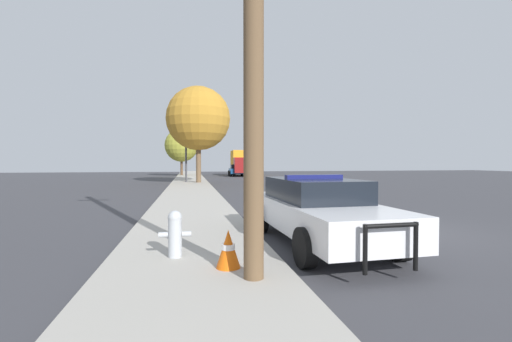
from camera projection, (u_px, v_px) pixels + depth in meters
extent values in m
plane|color=#3D3D42|center=(390.00, 231.00, 8.97)|extent=(110.00, 110.00, 0.00)
cube|color=#ADA89E|center=(193.00, 237.00, 7.99)|extent=(3.00, 110.00, 0.13)
cube|color=white|center=(318.00, 214.00, 7.54)|extent=(2.04, 5.07, 0.60)
cube|color=black|center=(314.00, 189.00, 7.77)|extent=(1.69, 2.66, 0.48)
cylinder|color=black|center=(399.00, 242.00, 6.25)|extent=(0.27, 0.71, 0.70)
cylinder|color=black|center=(305.00, 248.00, 5.83)|extent=(0.27, 0.71, 0.70)
cylinder|color=black|center=(326.00, 216.00, 9.27)|extent=(0.27, 0.71, 0.70)
cylinder|color=black|center=(261.00, 218.00, 8.86)|extent=(0.27, 0.71, 0.70)
cylinder|color=black|center=(416.00, 246.00, 5.09)|extent=(0.07, 0.07, 0.73)
cylinder|color=black|center=(365.00, 250.00, 4.90)|extent=(0.07, 0.07, 0.73)
cylinder|color=black|center=(391.00, 225.00, 4.98)|extent=(0.89, 0.10, 0.07)
cube|color=navy|center=(314.00, 177.00, 7.77)|extent=(1.35, 0.25, 0.09)
cube|color=navy|center=(357.00, 212.00, 7.76)|extent=(0.14, 3.60, 0.17)
cylinder|color=#B7BCC1|center=(175.00, 238.00, 6.04)|extent=(0.23, 0.23, 0.67)
sphere|color=#B7BCC1|center=(175.00, 217.00, 6.03)|extent=(0.25, 0.25, 0.25)
cylinder|color=#B7BCC1|center=(163.00, 235.00, 6.00)|extent=(0.16, 0.09, 0.09)
cylinder|color=#B7BCC1|center=(187.00, 234.00, 6.07)|extent=(0.16, 0.09, 0.09)
cylinder|color=#424247|center=(186.00, 150.00, 28.65)|extent=(0.16, 0.16, 5.31)
cylinder|color=#424247|center=(203.00, 121.00, 28.85)|extent=(2.85, 0.11, 0.11)
cube|color=black|center=(220.00, 126.00, 29.14)|extent=(0.30, 0.24, 0.90)
sphere|color=red|center=(220.00, 123.00, 29.00)|extent=(0.20, 0.20, 0.20)
sphere|color=orange|center=(220.00, 126.00, 29.01)|extent=(0.20, 0.20, 0.20)
sphere|color=green|center=(220.00, 130.00, 29.02)|extent=(0.20, 0.20, 0.20)
cube|color=navy|center=(236.00, 171.00, 42.69)|extent=(1.85, 4.07, 0.64)
cube|color=black|center=(236.00, 166.00, 42.48)|extent=(1.52, 2.14, 0.48)
cylinder|color=black|center=(229.00, 173.00, 43.80)|extent=(0.27, 0.71, 0.70)
cylinder|color=black|center=(242.00, 173.00, 44.04)|extent=(0.27, 0.71, 0.70)
cylinder|color=black|center=(230.00, 174.00, 41.36)|extent=(0.27, 0.71, 0.70)
cylinder|color=black|center=(244.00, 174.00, 41.59)|extent=(0.27, 0.71, 0.70)
cube|color=maroon|center=(243.00, 165.00, 41.36)|extent=(2.34, 2.14, 1.84)
cube|color=orange|center=(240.00, 161.00, 44.92)|extent=(2.50, 5.32, 2.79)
cylinder|color=black|center=(252.00, 173.00, 41.74)|extent=(0.33, 0.97, 0.95)
cylinder|color=black|center=(234.00, 173.00, 41.43)|extent=(0.33, 0.97, 0.95)
cylinder|color=black|center=(248.00, 172.00, 46.09)|extent=(0.33, 0.97, 0.95)
cylinder|color=black|center=(232.00, 172.00, 45.77)|extent=(0.33, 0.97, 0.95)
cylinder|color=brown|center=(182.00, 165.00, 43.18)|extent=(0.31, 0.31, 2.62)
sphere|color=#999933|center=(182.00, 145.00, 43.11)|extent=(4.17, 4.17, 4.17)
cylinder|color=brown|center=(199.00, 159.00, 27.83)|extent=(0.40, 0.40, 3.78)
sphere|color=#B77F28|center=(198.00, 118.00, 27.74)|extent=(5.18, 5.18, 5.18)
cone|color=orange|center=(228.00, 249.00, 5.43)|extent=(0.39, 0.39, 0.61)
cylinder|color=white|center=(228.00, 247.00, 5.43)|extent=(0.21, 0.21, 0.08)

